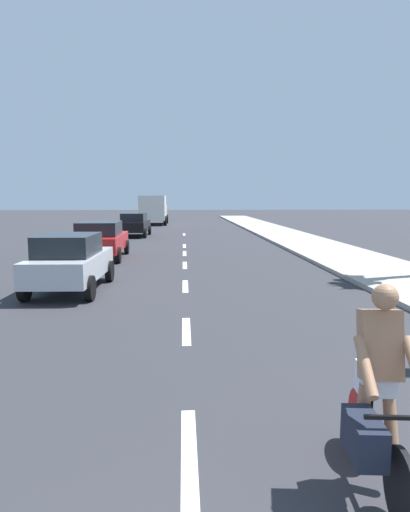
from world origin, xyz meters
The scene contains 14 objects.
ground_plane centered at (0.00, 20.00, 0.00)m, with size 160.00×160.00×0.00m, color #2D2D33.
sidewalk_strip centered at (6.82, 22.00, 0.07)m, with size 3.60×80.00×0.14m, color #9E998E.
lane_stripe_1 centered at (0.00, 3.92, 0.00)m, with size 0.16×1.80×0.01m, color white.
lane_stripe_2 centered at (0.00, 8.08, 0.00)m, with size 0.16×1.80×0.01m, color white.
lane_stripe_3 centered at (0.00, 12.46, 0.00)m, with size 0.16×1.80×0.01m, color white.
lane_stripe_4 centered at (0.00, 16.53, 0.00)m, with size 0.16×1.80×0.01m, color white.
lane_stripe_5 centered at (0.00, 20.22, 0.00)m, with size 0.16×1.80×0.01m, color white.
lane_stripe_6 centered at (0.00, 23.49, 0.00)m, with size 0.16×1.80×0.01m, color white.
lane_stripe_7 centered at (0.00, 31.16, 0.00)m, with size 0.16×1.80×0.01m, color white.
cyclist centered at (1.59, 3.29, 0.83)m, with size 0.64×1.71×1.82m.
parked_car_silver centered at (-3.15, 11.98, 0.83)m, with size 1.87×3.88×1.57m.
parked_car_red centered at (-3.55, 18.62, 0.84)m, with size 2.07×4.40×1.57m.
parked_car_black centered at (-3.34, 29.75, 0.84)m, with size 2.00×4.12×1.57m.
delivery_truck centered at (-2.97, 43.48, 1.50)m, with size 2.69×6.25×2.80m.
Camera 1 is at (-0.04, -0.22, 2.53)m, focal length 31.13 mm.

